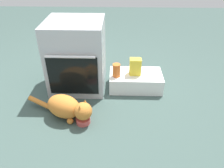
{
  "coord_description": "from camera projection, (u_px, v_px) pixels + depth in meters",
  "views": [
    {
      "loc": [
        0.45,
        -1.63,
        1.36
      ],
      "look_at": [
        0.4,
        0.05,
        0.25
      ],
      "focal_mm": 34.42,
      "sensor_mm": 36.0,
      "label": 1
    }
  ],
  "objects": [
    {
      "name": "oven",
      "position": [
        77.0,
        56.0,
        2.26
      ],
      "size": [
        0.57,
        0.59,
        0.73
      ],
      "color": "#B7BABF",
      "rests_on": "ground"
    },
    {
      "name": "snack_bag",
      "position": [
        135.0,
        67.0,
        2.27
      ],
      "size": [
        0.12,
        0.09,
        0.18
      ],
      "primitive_type": "cube",
      "color": "yellow",
      "rests_on": "pantry_cabinet"
    },
    {
      "name": "food_bowl",
      "position": [
        83.0,
        120.0,
        1.92
      ],
      "size": [
        0.13,
        0.13,
        0.08
      ],
      "color": "#C64C47",
      "rests_on": "ground"
    },
    {
      "name": "sauce_jar",
      "position": [
        116.0,
        70.0,
        2.24
      ],
      "size": [
        0.08,
        0.08,
        0.14
      ],
      "primitive_type": "cylinder",
      "color": "#D16023",
      "rests_on": "pantry_cabinet"
    },
    {
      "name": "pantry_cabinet",
      "position": [
        136.0,
        81.0,
        2.37
      ],
      "size": [
        0.57,
        0.33,
        0.17
      ],
      "primitive_type": "cube",
      "color": "white",
      "rests_on": "ground"
    },
    {
      "name": "cat",
      "position": [
        67.0,
        107.0,
        1.93
      ],
      "size": [
        0.66,
        0.34,
        0.23
      ],
      "rotation": [
        0.0,
        0.0,
        -0.4
      ],
      "color": "#C6752D",
      "rests_on": "ground"
    },
    {
      "name": "ground",
      "position": [
        71.0,
        107.0,
        2.12
      ],
      "size": [
        8.0,
        8.0,
        0.0
      ],
      "primitive_type": "plane",
      "color": "#384C47"
    }
  ]
}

